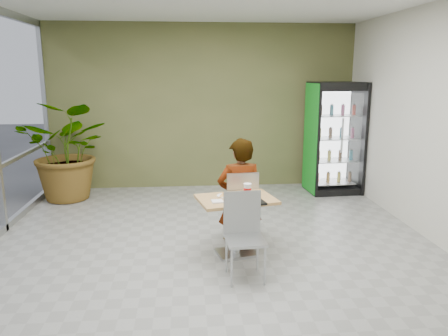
{
  "coord_description": "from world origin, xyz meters",
  "views": [
    {
      "loc": [
        -0.32,
        -5.13,
        2.28
      ],
      "look_at": [
        0.18,
        0.63,
        1.0
      ],
      "focal_mm": 35.0,
      "sensor_mm": 36.0,
      "label": 1
    }
  ],
  "objects_px": {
    "dining_table": "(236,214)",
    "chair_near": "(244,228)",
    "potted_plant": "(69,151)",
    "chair_far": "(241,200)",
    "beverage_fridge": "(335,138)",
    "seated_woman": "(240,200)",
    "cafeteria_tray": "(246,202)",
    "soda_cup": "(247,191)"
  },
  "relations": [
    {
      "from": "dining_table",
      "to": "potted_plant",
      "type": "height_order",
      "value": "potted_plant"
    },
    {
      "from": "dining_table",
      "to": "chair_far",
      "type": "distance_m",
      "value": 0.5
    },
    {
      "from": "soda_cup",
      "to": "potted_plant",
      "type": "relative_size",
      "value": 0.1
    },
    {
      "from": "chair_far",
      "to": "beverage_fridge",
      "type": "distance_m",
      "value": 3.17
    },
    {
      "from": "seated_woman",
      "to": "dining_table",
      "type": "bearing_deg",
      "value": 72.55
    },
    {
      "from": "chair_far",
      "to": "seated_woman",
      "type": "xyz_separation_m",
      "value": [
        -0.01,
        0.05,
        -0.01
      ]
    },
    {
      "from": "soda_cup",
      "to": "cafeteria_tray",
      "type": "height_order",
      "value": "soda_cup"
    },
    {
      "from": "dining_table",
      "to": "seated_woman",
      "type": "distance_m",
      "value": 0.55
    },
    {
      "from": "soda_cup",
      "to": "beverage_fridge",
      "type": "height_order",
      "value": "beverage_fridge"
    },
    {
      "from": "chair_near",
      "to": "dining_table",
      "type": "bearing_deg",
      "value": 88.66
    },
    {
      "from": "potted_plant",
      "to": "seated_woman",
      "type": "bearing_deg",
      "value": -38.15
    },
    {
      "from": "chair_near",
      "to": "potted_plant",
      "type": "height_order",
      "value": "potted_plant"
    },
    {
      "from": "beverage_fridge",
      "to": "chair_near",
      "type": "bearing_deg",
      "value": -126.26
    },
    {
      "from": "seated_woman",
      "to": "beverage_fridge",
      "type": "bearing_deg",
      "value": -137.9
    },
    {
      "from": "chair_near",
      "to": "soda_cup",
      "type": "distance_m",
      "value": 0.64
    },
    {
      "from": "chair_far",
      "to": "potted_plant",
      "type": "bearing_deg",
      "value": -44.23
    },
    {
      "from": "chair_near",
      "to": "soda_cup",
      "type": "bearing_deg",
      "value": 74.73
    },
    {
      "from": "chair_near",
      "to": "beverage_fridge",
      "type": "height_order",
      "value": "beverage_fridge"
    },
    {
      "from": "dining_table",
      "to": "soda_cup",
      "type": "relative_size",
      "value": 5.89
    },
    {
      "from": "chair_near",
      "to": "seated_woman",
      "type": "height_order",
      "value": "seated_woman"
    },
    {
      "from": "chair_far",
      "to": "potted_plant",
      "type": "relative_size",
      "value": 0.55
    },
    {
      "from": "chair_far",
      "to": "soda_cup",
      "type": "distance_m",
      "value": 0.54
    },
    {
      "from": "chair_far",
      "to": "dining_table",
      "type": "bearing_deg",
      "value": 70.21
    },
    {
      "from": "dining_table",
      "to": "chair_near",
      "type": "xyz_separation_m",
      "value": [
        0.02,
        -0.56,
        0.03
      ]
    },
    {
      "from": "seated_woman",
      "to": "beverage_fridge",
      "type": "height_order",
      "value": "beverage_fridge"
    },
    {
      "from": "chair_near",
      "to": "potted_plant",
      "type": "bearing_deg",
      "value": 125.99
    },
    {
      "from": "cafeteria_tray",
      "to": "beverage_fridge",
      "type": "bearing_deg",
      "value": 55.36
    },
    {
      "from": "chair_far",
      "to": "beverage_fridge",
      "type": "height_order",
      "value": "beverage_fridge"
    },
    {
      "from": "dining_table",
      "to": "chair_near",
      "type": "relative_size",
      "value": 1.09
    },
    {
      "from": "cafeteria_tray",
      "to": "beverage_fridge",
      "type": "relative_size",
      "value": 0.2
    },
    {
      "from": "dining_table",
      "to": "beverage_fridge",
      "type": "distance_m",
      "value": 3.62
    },
    {
      "from": "dining_table",
      "to": "cafeteria_tray",
      "type": "distance_m",
      "value": 0.33
    },
    {
      "from": "seated_woman",
      "to": "soda_cup",
      "type": "distance_m",
      "value": 0.6
    },
    {
      "from": "dining_table",
      "to": "soda_cup",
      "type": "xyz_separation_m",
      "value": [
        0.14,
        0.01,
        0.3
      ]
    },
    {
      "from": "chair_near",
      "to": "cafeteria_tray",
      "type": "height_order",
      "value": "chair_near"
    },
    {
      "from": "seated_woman",
      "to": "potted_plant",
      "type": "xyz_separation_m",
      "value": [
        -2.81,
        2.21,
        0.33
      ]
    },
    {
      "from": "beverage_fridge",
      "to": "seated_woman",
      "type": "bearing_deg",
      "value": -135.85
    },
    {
      "from": "dining_table",
      "to": "cafeteria_tray",
      "type": "xyz_separation_m",
      "value": [
        0.09,
        -0.23,
        0.23
      ]
    },
    {
      "from": "seated_woman",
      "to": "soda_cup",
      "type": "xyz_separation_m",
      "value": [
        0.03,
        -0.53,
        0.28
      ]
    },
    {
      "from": "beverage_fridge",
      "to": "soda_cup",
      "type": "bearing_deg",
      "value": -129.68
    },
    {
      "from": "dining_table",
      "to": "seated_woman",
      "type": "relative_size",
      "value": 0.61
    },
    {
      "from": "soda_cup",
      "to": "seated_woman",
      "type": "bearing_deg",
      "value": 93.0
    }
  ]
}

